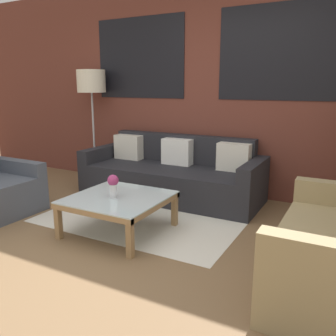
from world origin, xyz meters
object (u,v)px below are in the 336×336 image
at_px(couch_dark, 172,175).
at_px(floor_lamp, 91,85).
at_px(flower_vase, 113,184).
at_px(coffee_table, 119,202).

relative_size(couch_dark, floor_lamp, 1.41).
relative_size(couch_dark, flower_vase, 10.23).
bearing_deg(flower_vase, couch_dark, 92.99).
xyz_separation_m(couch_dark, flower_vase, (0.07, -1.35, 0.22)).
relative_size(coffee_table, flower_vase, 3.91).
relative_size(couch_dark, coffee_table, 2.62).
distance_m(floor_lamp, flower_vase, 2.34).
height_order(coffee_table, flower_vase, flower_vase).
distance_m(couch_dark, coffee_table, 1.29).
bearing_deg(flower_vase, coffee_table, 75.57).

